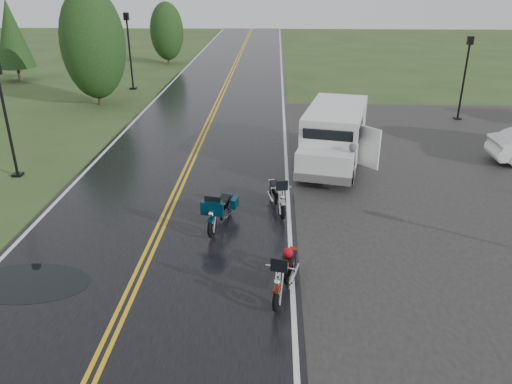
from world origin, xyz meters
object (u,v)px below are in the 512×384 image
(lamp_post_near_left, at_px, (7,121))
(motorcycle_silver, at_px, (282,203))
(van_white, at_px, (302,150))
(motorcycle_red, at_px, (278,289))
(lamp_post_far_left, at_px, (130,51))
(motorcycle_teal, at_px, (212,220))
(lamp_post_far_right, at_px, (464,79))
(person_at_van, at_px, (350,166))

(lamp_post_near_left, bearing_deg, motorcycle_silver, -18.67)
(lamp_post_near_left, bearing_deg, van_white, 0.38)
(motorcycle_red, distance_m, lamp_post_far_left, 24.93)
(motorcycle_silver, xyz_separation_m, van_white, (0.74, 3.37, 0.53))
(motorcycle_teal, height_order, lamp_post_far_right, lamp_post_far_right)
(motorcycle_teal, bearing_deg, person_at_van, 54.27)
(motorcycle_teal, xyz_separation_m, lamp_post_far_left, (-7.53, 19.76, 1.78))
(motorcycle_red, bearing_deg, lamp_post_far_right, 73.79)
(person_at_van, distance_m, lamp_post_far_right, 11.42)
(lamp_post_near_left, relative_size, lamp_post_far_right, 1.00)
(person_at_van, xyz_separation_m, lamp_post_near_left, (-12.17, 0.55, 1.31))
(person_at_van, height_order, lamp_post_far_left, lamp_post_far_left)
(motorcycle_teal, height_order, motorcycle_silver, motorcycle_teal)
(motorcycle_red, relative_size, motorcycle_silver, 1.02)
(motorcycle_red, relative_size, motorcycle_teal, 1.01)
(lamp_post_near_left, distance_m, lamp_post_far_right, 20.78)
(lamp_post_far_left, bearing_deg, lamp_post_far_right, -19.76)
(van_white, bearing_deg, motorcycle_red, -83.31)
(person_at_van, bearing_deg, lamp_post_near_left, -36.70)
(van_white, xyz_separation_m, lamp_post_far_left, (-10.24, 15.18, 1.25))
(motorcycle_teal, height_order, lamp_post_near_left, lamp_post_near_left)
(motorcycle_teal, bearing_deg, motorcycle_red, -48.77)
(motorcycle_silver, height_order, lamp_post_near_left, lamp_post_near_left)
(motorcycle_silver, bearing_deg, lamp_post_near_left, 149.99)
(motorcycle_silver, bearing_deg, lamp_post_far_left, 105.77)
(lamp_post_near_left, xyz_separation_m, lamp_post_far_right, (18.94, 8.55, 0.01))
(motorcycle_silver, bearing_deg, person_at_van, 37.79)
(motorcycle_red, relative_size, person_at_van, 1.33)
(person_at_van, relative_size, lamp_post_far_right, 0.37)
(person_at_van, height_order, lamp_post_near_left, lamp_post_near_left)
(van_white, bearing_deg, motorcycle_teal, -107.52)
(motorcycle_red, distance_m, person_at_van, 7.66)
(motorcycle_silver, bearing_deg, motorcycle_red, -103.23)
(person_at_van, bearing_deg, motorcycle_teal, 8.14)
(person_at_van, relative_size, lamp_post_far_left, 0.33)
(motorcycle_silver, distance_m, person_at_van, 3.65)
(lamp_post_near_left, bearing_deg, person_at_van, -2.57)
(motorcycle_red, xyz_separation_m, person_at_van, (2.53, 7.23, 0.17))
(lamp_post_far_left, xyz_separation_m, lamp_post_far_right, (18.66, -6.70, -0.29))
(lamp_post_near_left, bearing_deg, motorcycle_red, -38.91)
(motorcycle_silver, height_order, lamp_post_far_left, lamp_post_far_left)
(van_white, relative_size, lamp_post_far_left, 1.21)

